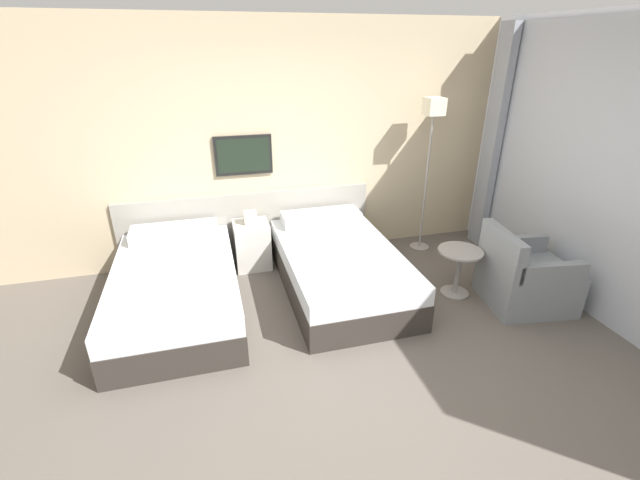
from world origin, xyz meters
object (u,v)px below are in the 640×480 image
bed_near_window (339,267)px  nightstand (252,244)px  armchair (525,279)px  side_table (459,263)px  floor_lamp (432,131)px  bed_near_door (176,288)px

bed_near_window → nightstand: nightstand is taller
armchair → nightstand: bearing=67.5°
side_table → armchair: bearing=-31.7°
floor_lamp → armchair: (0.38, -1.46, -1.22)m
bed_near_window → side_table: (1.15, -0.45, 0.11)m
bed_near_window → armchair: armchair is taller
bed_near_door → bed_near_window: 1.66m
bed_near_window → bed_near_door: bearing=180.0°
bed_near_door → bed_near_window: bearing=0.0°
bed_near_window → floor_lamp: floor_lamp is taller
bed_near_door → armchair: armchair is taller
bed_near_window → nightstand: size_ratio=2.84×
nightstand → side_table: 2.30m
side_table → bed_near_window: bearing=158.8°
bed_near_window → side_table: size_ratio=3.88×
nightstand → armchair: bearing=-31.0°
bed_near_door → nightstand: (0.83, 0.73, 0.04)m
nightstand → floor_lamp: floor_lamp is taller
armchair → bed_near_door: bearing=85.3°
nightstand → armchair: size_ratio=0.79×
bed_near_door → armchair: size_ratio=2.26×
bed_near_door → bed_near_window: same height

